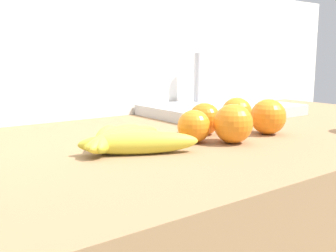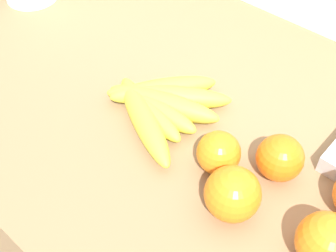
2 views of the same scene
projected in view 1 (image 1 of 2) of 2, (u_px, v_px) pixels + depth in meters
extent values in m
cube|color=silver|center=(110.00, 196.00, 1.23)|extent=(2.02, 0.06, 1.30)
ellipsoid|color=gold|center=(139.00, 143.00, 0.71)|extent=(0.21, 0.13, 0.04)
ellipsoid|color=yellow|center=(129.00, 143.00, 0.72)|extent=(0.17, 0.07, 0.04)
ellipsoid|color=yellow|center=(127.00, 141.00, 0.73)|extent=(0.18, 0.05, 0.04)
ellipsoid|color=gold|center=(125.00, 138.00, 0.75)|extent=(0.20, 0.11, 0.04)
ellipsoid|color=gold|center=(117.00, 137.00, 0.76)|extent=(0.20, 0.16, 0.04)
ellipsoid|color=gold|center=(107.00, 138.00, 0.75)|extent=(0.14, 0.18, 0.04)
sphere|color=orange|center=(204.00, 119.00, 0.88)|extent=(0.07, 0.07, 0.07)
sphere|color=orange|center=(233.00, 124.00, 0.80)|extent=(0.08, 0.08, 0.08)
sphere|color=orange|center=(268.00, 117.00, 0.89)|extent=(0.08, 0.08, 0.08)
sphere|color=orange|center=(237.00, 113.00, 0.97)|extent=(0.08, 0.08, 0.08)
sphere|color=orange|center=(194.00, 126.00, 0.80)|extent=(0.07, 0.07, 0.07)
cube|color=#B7BABF|center=(221.00, 110.00, 1.20)|extent=(0.42, 0.32, 0.03)
cylinder|color=#B2B2B7|center=(198.00, 77.00, 1.27)|extent=(0.02, 0.02, 0.16)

